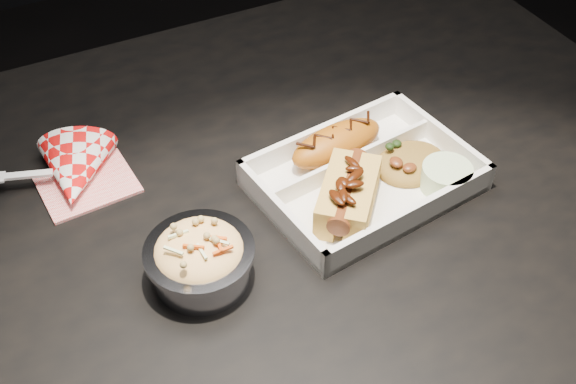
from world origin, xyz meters
The scene contains 8 objects.
dining_table centered at (0.00, 0.00, 0.66)m, with size 1.20×0.80×0.75m.
food_tray centered at (0.14, -0.04, 0.76)m, with size 0.27×0.21×0.04m.
fried_pastry centered at (0.14, 0.01, 0.78)m, with size 0.13×0.05×0.04m, color #AA5911.
hotdog centered at (0.10, -0.08, 0.78)m, with size 0.12×0.12×0.06m.
fried_rice_mound centered at (0.21, -0.05, 0.77)m, with size 0.09×0.08×0.03m, color olive.
cupcake_liner centered at (0.23, -0.10, 0.77)m, with size 0.06×0.06×0.03m, color beige.
foil_coleslaw_cup centered at (-0.08, -0.09, 0.78)m, with size 0.12×0.12×0.07m.
napkin_fork centered at (-0.16, 0.12, 0.77)m, with size 0.16×0.14×0.10m.
Camera 1 is at (-0.22, -0.57, 1.36)m, focal length 45.00 mm.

